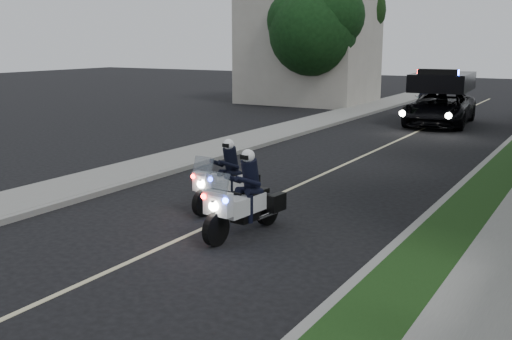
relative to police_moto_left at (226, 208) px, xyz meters
The scene contains 14 objects.
ground 1.53m from the police_moto_left, 71.33° to the right, with size 120.00×120.00×0.00m, color black.
curb_right 9.71m from the police_moto_left, 61.79° to the left, with size 0.20×60.00×0.15m, color gray.
grass_verge 10.06m from the police_moto_left, 58.28° to the left, with size 1.20×60.00×0.16m, color #193814.
curb_left 9.29m from the police_moto_left, 112.89° to the left, with size 0.20×60.00×0.15m, color gray.
sidewalk_left 9.77m from the police_moto_left, 118.84° to the left, with size 2.00×60.00×0.16m, color gray.
building_far 26.56m from the police_moto_left, 111.17° to the left, with size 8.00×6.00×7.00m, color #A8A396.
lane_marking 8.57m from the police_moto_left, 86.73° to the left, with size 0.12×50.00×0.01m, color #BFB78C.
police_moto_left is the anchor object (origin of this frame).
police_moto_right 2.14m from the police_moto_left, 46.45° to the right, with size 0.76×2.16×1.83m, color silver, non-canonical shape.
police_suv 18.02m from the police_moto_left, 87.60° to the left, with size 2.80×6.06×2.94m, color black.
bicycle 23.95m from the police_moto_left, 93.91° to the left, with size 0.54×1.54×0.80m, color black.
cyclist 23.95m from the police_moto_left, 93.91° to the left, with size 0.68×0.45×1.88m, color black.
tree_left_near 23.28m from the police_moto_left, 110.01° to the left, with size 5.31×5.31×8.85m, color #123613, non-canonical shape.
tree_left_far 28.03m from the police_moto_left, 107.91° to the left, with size 5.80×5.80×9.67m, color #153310, non-canonical shape.
Camera 1 is at (7.49, -10.73, 4.07)m, focal length 42.76 mm.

